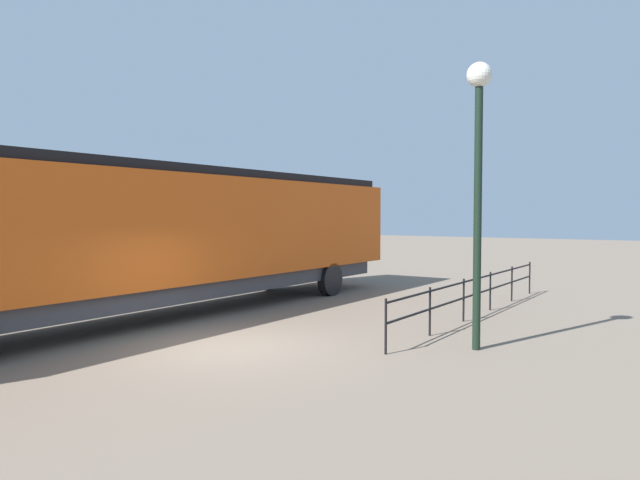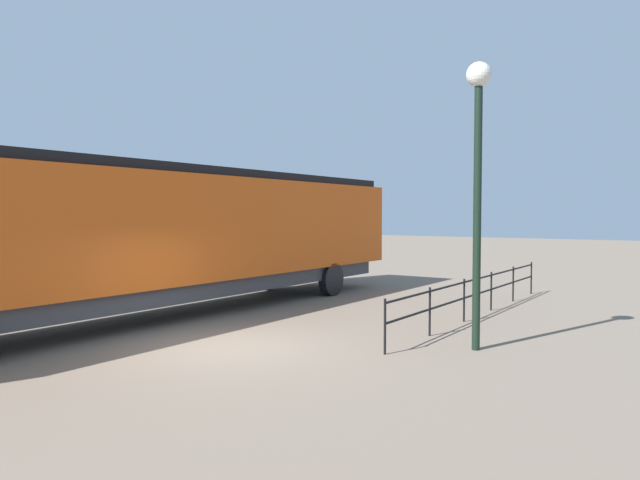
% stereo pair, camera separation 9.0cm
% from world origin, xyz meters
% --- Properties ---
extents(ground_plane, '(120.00, 120.00, 0.00)m').
position_xyz_m(ground_plane, '(0.00, 0.00, 0.00)').
color(ground_plane, '#756656').
extents(locomotive, '(3.08, 18.28, 3.99)m').
position_xyz_m(locomotive, '(-3.87, 2.39, 2.26)').
color(locomotive, '#D15114').
rests_on(locomotive, ground_plane).
extents(lamp_post, '(0.50, 0.50, 5.76)m').
position_xyz_m(lamp_post, '(4.31, 2.71, 4.02)').
color(lamp_post, black).
rests_on(lamp_post, ground_plane).
extents(platform_fence, '(0.05, 10.70, 1.10)m').
position_xyz_m(platform_fence, '(2.98, 6.65, 0.72)').
color(platform_fence, black).
rests_on(platform_fence, ground_plane).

